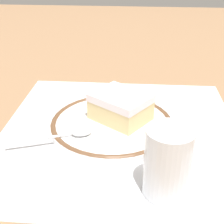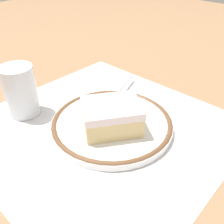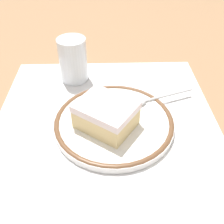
{
  "view_description": "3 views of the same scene",
  "coord_description": "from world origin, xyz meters",
  "px_view_note": "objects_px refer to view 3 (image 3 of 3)",
  "views": [
    {
      "loc": [
        -0.48,
        -0.02,
        0.3
      ],
      "look_at": [
        0.01,
        0.01,
        0.03
      ],
      "focal_mm": 51.06,
      "sensor_mm": 36.0,
      "label": 1
    },
    {
      "loc": [
        0.26,
        -0.25,
        0.29
      ],
      "look_at": [
        0.01,
        0.01,
        0.03
      ],
      "focal_mm": 39.95,
      "sensor_mm": 36.0,
      "label": 2
    },
    {
      "loc": [
        0.37,
        0.0,
        0.34
      ],
      "look_at": [
        0.01,
        0.01,
        0.03
      ],
      "focal_mm": 42.04,
      "sensor_mm": 36.0,
      "label": 3
    }
  ],
  "objects_px": {
    "cake_slice": "(105,115)",
    "cup": "(72,62)",
    "spoon": "(144,100)",
    "napkin": "(189,179)",
    "plate": "(112,122)"
  },
  "relations": [
    {
      "from": "cake_slice",
      "to": "spoon",
      "type": "bearing_deg",
      "value": 129.81
    },
    {
      "from": "napkin",
      "to": "plate",
      "type": "bearing_deg",
      "value": -137.38
    },
    {
      "from": "spoon",
      "to": "napkin",
      "type": "distance_m",
      "value": 0.18
    },
    {
      "from": "plate",
      "to": "cake_slice",
      "type": "relative_size",
      "value": 1.79
    },
    {
      "from": "cake_slice",
      "to": "spoon",
      "type": "relative_size",
      "value": 0.88
    },
    {
      "from": "cake_slice",
      "to": "spoon",
      "type": "distance_m",
      "value": 0.1
    },
    {
      "from": "spoon",
      "to": "cup",
      "type": "height_order",
      "value": "cup"
    },
    {
      "from": "cake_slice",
      "to": "cup",
      "type": "bearing_deg",
      "value": -157.37
    },
    {
      "from": "plate",
      "to": "napkin",
      "type": "xyz_separation_m",
      "value": [
        0.12,
        0.11,
        -0.01
      ]
    },
    {
      "from": "cup",
      "to": "napkin",
      "type": "bearing_deg",
      "value": 35.06
    },
    {
      "from": "cake_slice",
      "to": "napkin",
      "type": "bearing_deg",
      "value": 48.76
    },
    {
      "from": "cake_slice",
      "to": "napkin",
      "type": "relative_size",
      "value": 0.94
    },
    {
      "from": "spoon",
      "to": "plate",
      "type": "bearing_deg",
      "value": -51.16
    },
    {
      "from": "plate",
      "to": "napkin",
      "type": "bearing_deg",
      "value": 42.62
    },
    {
      "from": "plate",
      "to": "cup",
      "type": "xyz_separation_m",
      "value": [
        -0.16,
        -0.08,
        0.04
      ]
    }
  ]
}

